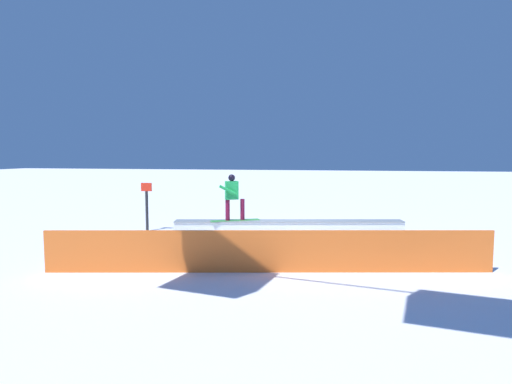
% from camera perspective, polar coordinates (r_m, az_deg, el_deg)
% --- Properties ---
extents(ground_plane, '(120.00, 120.00, 0.00)m').
position_cam_1_polar(ground_plane, '(13.81, 4.45, -6.40)').
color(ground_plane, white).
extents(grind_box, '(7.35, 1.96, 0.62)m').
position_cam_1_polar(grind_box, '(13.76, 4.46, -5.25)').
color(grind_box, white).
rests_on(grind_box, ground_plane).
extents(snowboarder, '(1.55, 0.97, 1.50)m').
position_cam_1_polar(snowboarder, '(13.56, -3.19, -0.49)').
color(snowboarder, green).
rests_on(snowboarder, grind_box).
extents(safety_fence, '(10.28, 2.10, 0.99)m').
position_cam_1_polar(safety_fence, '(9.90, 1.78, -8.06)').
color(safety_fence, orange).
rests_on(safety_fence, ground_plane).
extents(trail_marker, '(0.40, 0.10, 1.74)m').
position_cam_1_polar(trail_marker, '(15.60, -14.59, -1.73)').
color(trail_marker, '#262628').
rests_on(trail_marker, ground_plane).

